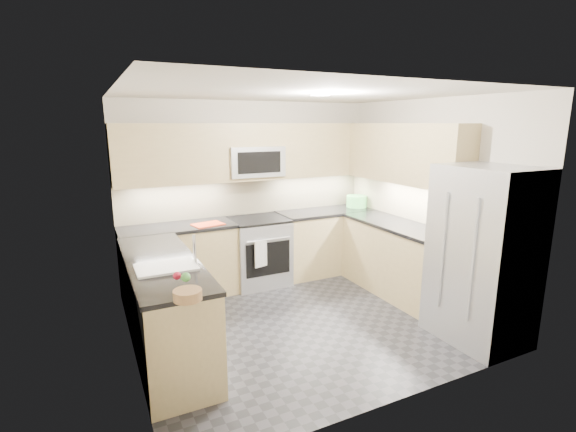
# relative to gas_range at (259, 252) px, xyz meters

# --- Properties ---
(floor) EXTENTS (3.60, 3.20, 0.00)m
(floor) POSITION_rel_gas_range_xyz_m (0.00, -1.28, -0.46)
(floor) COLOR black
(floor) RESTS_ON ground
(ceiling) EXTENTS (3.60, 3.20, 0.02)m
(ceiling) POSITION_rel_gas_range_xyz_m (0.00, -1.28, 2.04)
(ceiling) COLOR beige
(ceiling) RESTS_ON wall_back
(wall_back) EXTENTS (3.60, 0.02, 2.50)m
(wall_back) POSITION_rel_gas_range_xyz_m (0.00, 0.32, 0.79)
(wall_back) COLOR #BEB6A6
(wall_back) RESTS_ON floor
(wall_front) EXTENTS (3.60, 0.02, 2.50)m
(wall_front) POSITION_rel_gas_range_xyz_m (0.00, -2.88, 0.79)
(wall_front) COLOR #BEB6A6
(wall_front) RESTS_ON floor
(wall_left) EXTENTS (0.02, 3.20, 2.50)m
(wall_left) POSITION_rel_gas_range_xyz_m (-1.80, -1.28, 0.79)
(wall_left) COLOR #BEB6A6
(wall_left) RESTS_ON floor
(wall_right) EXTENTS (0.02, 3.20, 2.50)m
(wall_right) POSITION_rel_gas_range_xyz_m (1.80, -1.28, 0.79)
(wall_right) COLOR #BEB6A6
(wall_right) RESTS_ON floor
(base_cab_back_left) EXTENTS (1.42, 0.60, 0.90)m
(base_cab_back_left) POSITION_rel_gas_range_xyz_m (-1.09, 0.02, -0.01)
(base_cab_back_left) COLOR tan
(base_cab_back_left) RESTS_ON floor
(base_cab_back_right) EXTENTS (1.42, 0.60, 0.90)m
(base_cab_back_right) POSITION_rel_gas_range_xyz_m (1.09, 0.02, -0.01)
(base_cab_back_right) COLOR tan
(base_cab_back_right) RESTS_ON floor
(base_cab_right) EXTENTS (0.60, 1.70, 0.90)m
(base_cab_right) POSITION_rel_gas_range_xyz_m (1.50, -1.12, -0.01)
(base_cab_right) COLOR tan
(base_cab_right) RESTS_ON floor
(base_cab_peninsula) EXTENTS (0.60, 2.00, 0.90)m
(base_cab_peninsula) POSITION_rel_gas_range_xyz_m (-1.50, -1.28, -0.01)
(base_cab_peninsula) COLOR tan
(base_cab_peninsula) RESTS_ON floor
(countertop_back_left) EXTENTS (1.42, 0.63, 0.04)m
(countertop_back_left) POSITION_rel_gas_range_xyz_m (-1.09, 0.02, 0.47)
(countertop_back_left) COLOR black
(countertop_back_left) RESTS_ON base_cab_back_left
(countertop_back_right) EXTENTS (1.42, 0.63, 0.04)m
(countertop_back_right) POSITION_rel_gas_range_xyz_m (1.09, 0.02, 0.47)
(countertop_back_right) COLOR black
(countertop_back_right) RESTS_ON base_cab_back_right
(countertop_right) EXTENTS (0.63, 1.70, 0.04)m
(countertop_right) POSITION_rel_gas_range_xyz_m (1.50, -1.12, 0.47)
(countertop_right) COLOR black
(countertop_right) RESTS_ON base_cab_right
(countertop_peninsula) EXTENTS (0.63, 2.00, 0.04)m
(countertop_peninsula) POSITION_rel_gas_range_xyz_m (-1.50, -1.28, 0.47)
(countertop_peninsula) COLOR black
(countertop_peninsula) RESTS_ON base_cab_peninsula
(upper_cab_back) EXTENTS (3.60, 0.35, 0.75)m
(upper_cab_back) POSITION_rel_gas_range_xyz_m (0.00, 0.15, 1.37)
(upper_cab_back) COLOR tan
(upper_cab_back) RESTS_ON wall_back
(upper_cab_right) EXTENTS (0.35, 1.95, 0.75)m
(upper_cab_right) POSITION_rel_gas_range_xyz_m (1.62, -1.00, 1.37)
(upper_cab_right) COLOR tan
(upper_cab_right) RESTS_ON wall_right
(backsplash_back) EXTENTS (3.60, 0.01, 0.51)m
(backsplash_back) POSITION_rel_gas_range_xyz_m (0.00, 0.32, 0.74)
(backsplash_back) COLOR #C0B18B
(backsplash_back) RESTS_ON wall_back
(backsplash_right) EXTENTS (0.01, 2.30, 0.51)m
(backsplash_right) POSITION_rel_gas_range_xyz_m (1.80, -0.82, 0.74)
(backsplash_right) COLOR #C0B18B
(backsplash_right) RESTS_ON wall_right
(gas_range) EXTENTS (0.76, 0.65, 0.91)m
(gas_range) POSITION_rel_gas_range_xyz_m (0.00, 0.00, 0.00)
(gas_range) COLOR #A6A8AE
(gas_range) RESTS_ON floor
(range_cooktop) EXTENTS (0.76, 0.65, 0.03)m
(range_cooktop) POSITION_rel_gas_range_xyz_m (0.00, 0.00, 0.46)
(range_cooktop) COLOR black
(range_cooktop) RESTS_ON gas_range
(oven_door_glass) EXTENTS (0.62, 0.02, 0.45)m
(oven_door_glass) POSITION_rel_gas_range_xyz_m (0.00, -0.33, -0.01)
(oven_door_glass) COLOR black
(oven_door_glass) RESTS_ON gas_range
(oven_handle) EXTENTS (0.60, 0.02, 0.02)m
(oven_handle) POSITION_rel_gas_range_xyz_m (0.00, -0.35, 0.26)
(oven_handle) COLOR #B2B5BA
(oven_handle) RESTS_ON gas_range
(microwave) EXTENTS (0.76, 0.40, 0.40)m
(microwave) POSITION_rel_gas_range_xyz_m (0.00, 0.12, 1.24)
(microwave) COLOR #A4A7AC
(microwave) RESTS_ON upper_cab_back
(microwave_door) EXTENTS (0.60, 0.01, 0.28)m
(microwave_door) POSITION_rel_gas_range_xyz_m (0.00, -0.08, 1.24)
(microwave_door) COLOR black
(microwave_door) RESTS_ON microwave
(refrigerator) EXTENTS (0.70, 0.90, 1.80)m
(refrigerator) POSITION_rel_gas_range_xyz_m (1.45, -2.43, 0.45)
(refrigerator) COLOR #AAACB3
(refrigerator) RESTS_ON floor
(fridge_handle_left) EXTENTS (0.02, 0.02, 1.20)m
(fridge_handle_left) POSITION_rel_gas_range_xyz_m (1.08, -2.61, 0.49)
(fridge_handle_left) COLOR #B2B5BA
(fridge_handle_left) RESTS_ON refrigerator
(fridge_handle_right) EXTENTS (0.02, 0.02, 1.20)m
(fridge_handle_right) POSITION_rel_gas_range_xyz_m (1.08, -2.25, 0.49)
(fridge_handle_right) COLOR #B2B5BA
(fridge_handle_right) RESTS_ON refrigerator
(sink_basin) EXTENTS (0.52, 0.38, 0.16)m
(sink_basin) POSITION_rel_gas_range_xyz_m (-1.50, -1.53, 0.42)
(sink_basin) COLOR white
(sink_basin) RESTS_ON base_cab_peninsula
(faucet) EXTENTS (0.03, 0.03, 0.28)m
(faucet) POSITION_rel_gas_range_xyz_m (-1.24, -1.53, 0.62)
(faucet) COLOR silver
(faucet) RESTS_ON countertop_peninsula
(utensil_bowl) EXTENTS (0.39, 0.39, 0.18)m
(utensil_bowl) POSITION_rel_gas_range_xyz_m (1.65, 0.04, 0.57)
(utensil_bowl) COLOR #51BF55
(utensil_bowl) RESTS_ON countertop_back_right
(cutting_board) EXTENTS (0.42, 0.33, 0.01)m
(cutting_board) POSITION_rel_gas_range_xyz_m (-0.72, -0.09, 0.49)
(cutting_board) COLOR red
(cutting_board) RESTS_ON countertop_back_left
(fruit_basket) EXTENTS (0.26, 0.26, 0.08)m
(fruit_basket) POSITION_rel_gas_range_xyz_m (-1.48, -2.29, 0.52)
(fruit_basket) COLOR #9A7147
(fruit_basket) RESTS_ON countertop_peninsula
(fruit_apple) EXTENTS (0.06, 0.06, 0.06)m
(fruit_apple) POSITION_rel_gas_range_xyz_m (-1.51, -2.07, 0.60)
(fruit_apple) COLOR red
(fruit_apple) RESTS_ON fruit_basket
(fruit_pear) EXTENTS (0.07, 0.07, 0.07)m
(fruit_pear) POSITION_rel_gas_range_xyz_m (-1.46, -2.13, 0.60)
(fruit_pear) COLOR #4A9F44
(fruit_pear) RESTS_ON fruit_basket
(dish_towel_check) EXTENTS (0.19, 0.06, 0.36)m
(dish_towel_check) POSITION_rel_gas_range_xyz_m (-0.12, -0.37, 0.10)
(dish_towel_check) COLOR silver
(dish_towel_check) RESTS_ON oven_handle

